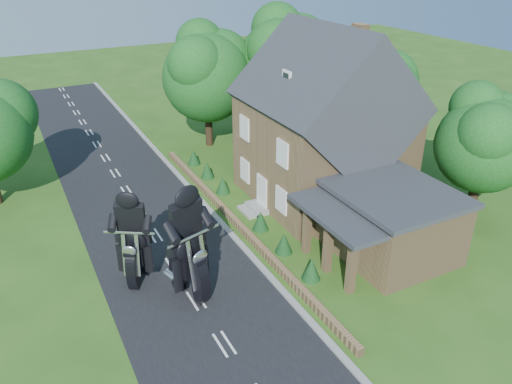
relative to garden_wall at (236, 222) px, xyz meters
name	(u,v)px	position (x,y,z in m)	size (l,w,h in m)	color
ground	(196,300)	(-4.30, -5.00, -0.20)	(120.00, 120.00, 0.00)	#295016
road	(196,300)	(-4.30, -5.00, -0.19)	(7.00, 80.00, 0.02)	black
kerb	(269,276)	(-0.65, -5.00, -0.14)	(0.30, 80.00, 0.12)	gray
garden_wall	(236,222)	(0.00, 0.00, 0.00)	(0.30, 22.00, 0.40)	olive
house	(324,128)	(6.19, 1.00, 4.14)	(9.54, 8.64, 10.24)	olive
annex	(389,221)	(5.57, -5.80, 1.57)	(7.05, 5.94, 3.44)	olive
tree_annex_side	(489,135)	(12.83, -4.90, 4.49)	(5.64, 5.20, 7.48)	black
tree_house_right	(379,90)	(12.35, 3.62, 4.99)	(6.51, 6.00, 8.40)	black
tree_behind_house	(290,57)	(9.88, 11.14, 6.03)	(7.81, 7.20, 10.08)	black
tree_behind_left	(211,69)	(3.86, 12.13, 5.53)	(6.94, 6.40, 9.16)	black
shrub_a	(311,269)	(1.00, -6.00, 0.35)	(0.90, 0.90, 1.10)	#103415
shrub_b	(284,243)	(1.00, -3.50, 0.35)	(0.90, 0.90, 1.10)	#103415
shrub_c	(261,221)	(1.00, -1.00, 0.35)	(0.90, 0.90, 1.10)	#103415
shrub_d	(223,185)	(1.00, 4.00, 0.35)	(0.90, 0.90, 1.10)	#103415
shrub_e	(207,170)	(1.00, 6.50, 0.35)	(0.90, 0.90, 1.10)	#103415
shrub_f	(194,157)	(1.00, 9.00, 0.35)	(0.90, 0.90, 1.10)	#103415
motorcycle_lead	(190,281)	(-4.38, -4.60, 0.62)	(0.44, 1.76, 1.64)	black
motorcycle_follow	(137,268)	(-6.14, -2.47, 0.50)	(0.38, 1.51, 1.40)	black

